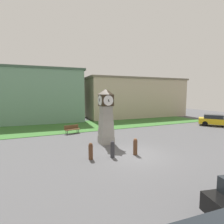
# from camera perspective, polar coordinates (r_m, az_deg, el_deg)

# --- Properties ---
(ground_plane) EXTENTS (67.47, 67.47, 0.00)m
(ground_plane) POSITION_cam_1_polar(r_m,az_deg,el_deg) (12.66, 7.88, -13.64)
(ground_plane) COLOR #4C4C4F
(clock_tower) EXTENTS (1.29, 1.39, 4.63)m
(clock_tower) POSITION_cam_1_polar(r_m,az_deg,el_deg) (14.79, -1.97, -1.68)
(clock_tower) COLOR gray
(clock_tower) RESTS_ON ground_plane
(bollard_near_tower) EXTENTS (0.29, 0.29, 1.10)m
(bollard_near_tower) POSITION_cam_1_polar(r_m,az_deg,el_deg) (11.64, -6.97, -12.51)
(bollard_near_tower) COLOR brown
(bollard_near_tower) RESTS_ON ground_plane
(bollard_mid_row) EXTENTS (0.28, 0.28, 1.13)m
(bollard_mid_row) POSITION_cam_1_polar(r_m,az_deg,el_deg) (11.88, 0.17, -12.01)
(bollard_mid_row) COLOR #333338
(bollard_mid_row) RESTS_ON ground_plane
(bollard_far_row) EXTENTS (0.29, 0.29, 1.17)m
(bollard_far_row) POSITION_cam_1_polar(r_m,az_deg,el_deg) (12.48, 7.61, -11.08)
(bollard_far_row) COLOR brown
(bollard_far_row) RESTS_ON ground_plane
(car_far_lot) EXTENTS (3.85, 4.23, 1.50)m
(car_far_lot) POSITION_cam_1_polar(r_m,az_deg,el_deg) (26.83, 30.63, -2.29)
(car_far_lot) COLOR gold
(car_far_lot) RESTS_ON ground_plane
(bench) EXTENTS (1.68, 0.87, 0.90)m
(bench) POSITION_cam_1_polar(r_m,az_deg,el_deg) (19.23, -12.94, -5.31)
(bench) COLOR brown
(bench) RESTS_ON ground_plane
(warehouse_blue_far) EXTENTS (18.34, 8.95, 7.90)m
(warehouse_blue_far) POSITION_cam_1_polar(r_m,az_deg,el_deg) (29.39, -27.27, 4.78)
(warehouse_blue_far) COLOR gray
(warehouse_blue_far) RESTS_ON ground_plane
(storefront_low_left) EXTENTS (19.03, 10.11, 7.04)m
(storefront_low_left) POSITION_cam_1_polar(r_m,az_deg,el_deg) (34.24, 6.71, 4.76)
(storefront_low_left) COLOR #B7A88E
(storefront_low_left) RESTS_ON ground_plane
(grass_verge_far) EXTENTS (40.48, 7.93, 0.04)m
(grass_verge_far) POSITION_cam_1_polar(r_m,az_deg,el_deg) (23.21, -13.91, -4.67)
(grass_verge_far) COLOR #386B2D
(grass_verge_far) RESTS_ON ground_plane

